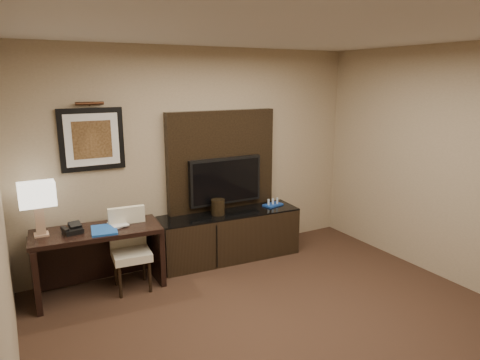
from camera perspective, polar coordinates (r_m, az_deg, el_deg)
floor at (r=4.02m, az=10.48°, el=-22.12°), size 4.50×5.00×0.01m
ceiling at (r=3.30m, az=12.58°, el=19.78°), size 4.50×5.00×0.01m
wall_back at (r=5.51m, az=-5.54°, el=3.24°), size 4.50×0.01×2.70m
desk at (r=5.04m, az=-18.30°, el=-10.14°), size 1.39×0.69×0.72m
credenza at (r=5.64m, az=-1.41°, el=-7.38°), size 1.86×0.63×0.63m
tv_wall_panel at (r=5.60m, az=-2.46°, el=2.62°), size 1.50×0.12×1.30m
tv at (r=5.56m, az=-1.97°, el=-0.08°), size 1.00×0.08×0.60m
artwork at (r=5.08m, az=-19.15°, el=5.13°), size 0.70×0.04×0.70m
picture_light at (r=5.00m, az=-19.42°, el=9.61°), size 0.04×0.04×0.30m
desk_chair at (r=4.96m, az=-14.29°, el=-9.51°), size 0.44×0.50×0.84m
table_lamp at (r=4.86m, az=-25.25°, el=-3.78°), size 0.37×0.28×0.53m
desk_phone at (r=4.87m, az=-21.43°, el=-6.11°), size 0.21×0.19×0.09m
blue_folder at (r=4.83m, az=-17.66°, el=-6.36°), size 0.31×0.38×0.02m
book at (r=4.91m, az=-17.00°, el=-4.67°), size 0.18×0.04×0.24m
water_bottle at (r=5.03m, az=-14.85°, el=-4.48°), size 0.07×0.07×0.17m
ice_bucket at (r=5.43m, az=-2.96°, el=-3.62°), size 0.20×0.20×0.20m
minibar_tray at (r=5.83m, az=4.40°, el=-2.97°), size 0.29×0.21×0.09m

